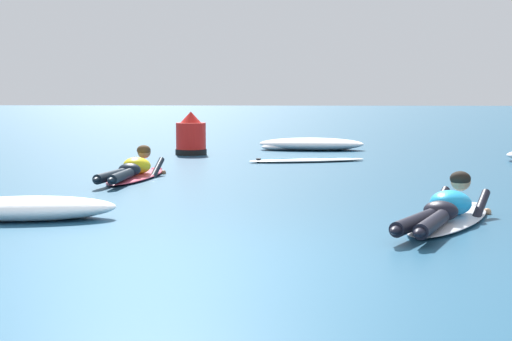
% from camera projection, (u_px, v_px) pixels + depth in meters
% --- Properties ---
extents(ground_plane, '(120.00, 120.00, 0.00)m').
position_uv_depth(ground_plane, '(260.00, 156.00, 15.73)').
color(ground_plane, navy).
extents(surfer_near, '(1.51, 2.55, 0.54)m').
position_uv_depth(surfer_near, '(447.00, 211.00, 7.63)').
color(surfer_near, silver).
rests_on(surfer_near, ground).
extents(surfer_far, '(0.74, 2.67, 0.54)m').
position_uv_depth(surfer_far, '(134.00, 171.00, 11.56)').
color(surfer_far, '#E54C66').
rests_on(surfer_far, ground).
extents(drifting_surfboard, '(2.34, 1.17, 0.16)m').
position_uv_depth(drifting_surfboard, '(306.00, 160.00, 14.53)').
color(drifting_surfboard, white).
rests_on(drifting_surfboard, ground).
extents(whitewater_front, '(1.93, 0.93, 0.25)m').
position_uv_depth(whitewater_front, '(26.00, 209.00, 7.89)').
color(whitewater_front, white).
rests_on(whitewater_front, ground).
extents(whitewater_back, '(2.46, 1.17, 0.28)m').
position_uv_depth(whitewater_back, '(311.00, 144.00, 17.47)').
color(whitewater_back, white).
rests_on(whitewater_back, ground).
extents(channel_marker_buoy, '(0.67, 0.67, 0.92)m').
position_uv_depth(channel_marker_buoy, '(191.00, 138.00, 16.14)').
color(channel_marker_buoy, red).
rests_on(channel_marker_buoy, ground).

